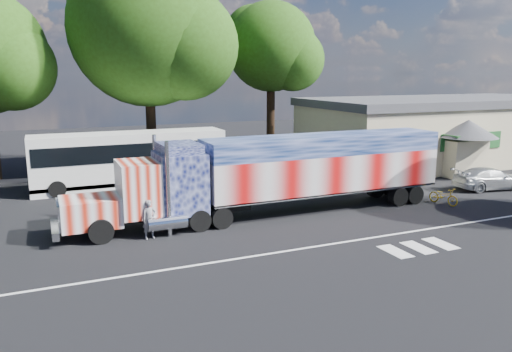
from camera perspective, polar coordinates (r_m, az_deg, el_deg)
name	(u,v)px	position (r m, az deg, el deg)	size (l,w,h in m)	color
ground	(281,227)	(23.68, 2.91, -5.85)	(100.00, 100.00, 0.00)	black
lane_markings	(358,247)	(21.45, 11.58, -7.96)	(30.00, 2.67, 0.01)	silver
semi_truck	(281,172)	(25.35, 2.93, 0.44)	(20.00, 3.16, 4.26)	black
coach_bus	(130,159)	(32.65, -14.16, 1.92)	(11.94, 2.78, 3.48)	silver
hall_building	(442,130)	(43.43, 20.49, 4.96)	(22.40, 12.80, 5.20)	beige
parked_car	(490,179)	(34.39, 25.17, -0.27)	(1.90, 4.67, 1.35)	silver
woman	(149,219)	(22.30, -12.10, -4.86)	(0.64, 0.42, 1.75)	slate
bicycle	(443,196)	(29.47, 20.63, -2.15)	(0.62, 1.79, 0.94)	gold
tree_n_mid	(150,30)	(36.81, -12.03, 16.06)	(11.31, 10.77, 15.55)	black
tree_ne_a	(273,48)	(42.91, 1.92, 14.46)	(7.81, 7.44, 13.03)	black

